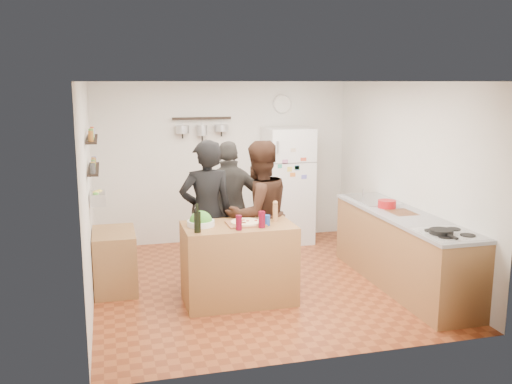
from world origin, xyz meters
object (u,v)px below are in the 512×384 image
object	(u,v)px
fridge	(288,185)
pepper_mill	(275,213)
person_center	(258,214)
skillet	(441,232)
person_back	(230,207)
red_bowl	(387,204)
salad_bowl	(201,223)
salt_canister	(267,220)
side_table	(115,261)
person_left	(207,214)
prep_island	(239,263)
wall_clock	(282,104)
counter_run	(403,251)
wine_bottle	(197,222)

from	to	relation	value
fridge	pepper_mill	bearing A→B (deg)	-111.39
person_center	skillet	distance (m)	2.15
person_back	red_bowl	distance (m)	2.03
salad_bowl	salt_canister	bearing A→B (deg)	-13.28
side_table	person_center	bearing A→B (deg)	-9.45
person_left	person_back	xyz separation A→B (m)	(0.41, 0.52, -0.04)
prep_island	person_center	distance (m)	0.73
person_back	side_table	xyz separation A→B (m)	(-1.51, -0.36, -0.51)
prep_island	salad_bowl	world-z (taller)	salad_bowl
wall_clock	side_table	xyz separation A→B (m)	(-2.69, -1.86, -1.78)
counter_run	wall_clock	size ratio (longest dim) A/B	8.77
prep_island	counter_run	bearing A→B (deg)	-0.73
skillet	person_back	bearing A→B (deg)	131.44
counter_run	side_table	world-z (taller)	counter_run
red_bowl	fridge	xyz separation A→B (m)	(-0.70, 1.94, -0.07)
person_center	counter_run	xyz separation A→B (m)	(1.71, -0.48, -0.45)
salt_canister	wall_clock	world-z (taller)	wall_clock
red_bowl	wall_clock	world-z (taller)	wall_clock
side_table	fridge	bearing A→B (deg)	29.71
wine_bottle	pepper_mill	size ratio (longest dim) A/B	1.16
person_center	side_table	xyz separation A→B (m)	(-1.73, 0.29, -0.54)
person_back	red_bowl	bearing A→B (deg)	160.90
counter_run	skillet	size ratio (longest dim) A/B	10.49
salt_canister	person_center	size ratio (longest dim) A/B	0.07
person_back	wall_clock	world-z (taller)	wall_clock
prep_island	fridge	bearing A→B (deg)	59.84
person_center	counter_run	distance (m)	1.84
counter_run	fridge	world-z (taller)	fridge
prep_island	wine_bottle	world-z (taller)	wine_bottle
pepper_mill	fridge	size ratio (longest dim) A/B	0.11
salad_bowl	red_bowl	bearing A→B (deg)	6.62
salad_bowl	skillet	distance (m)	2.60
wine_bottle	person_left	xyz separation A→B (m)	(0.24, 0.79, -0.11)
person_center	counter_run	size ratio (longest dim) A/B	0.69
person_back	skillet	size ratio (longest dim) A/B	6.96
counter_run	red_bowl	distance (m)	0.63
wine_bottle	skillet	world-z (taller)	wine_bottle
pepper_mill	red_bowl	distance (m)	1.60
person_back	salad_bowl	bearing A→B (deg)	64.71
prep_island	person_center	bearing A→B (deg)	51.72
prep_island	salt_canister	distance (m)	0.61
person_center	side_table	size ratio (longest dim) A/B	2.26
fridge	wine_bottle	bearing A→B (deg)	-126.14
person_back	wine_bottle	bearing A→B (deg)	66.97
salt_canister	red_bowl	size ratio (longest dim) A/B	0.52
prep_island	salt_canister	bearing A→B (deg)	-21.80
salad_bowl	person_back	xyz separation A→B (m)	(0.56, 1.05, -0.07)
wine_bottle	pepper_mill	xyz separation A→B (m)	(0.95, 0.27, -0.02)
person_left	salad_bowl	bearing A→B (deg)	68.99
person_back	counter_run	size ratio (longest dim) A/B	0.66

